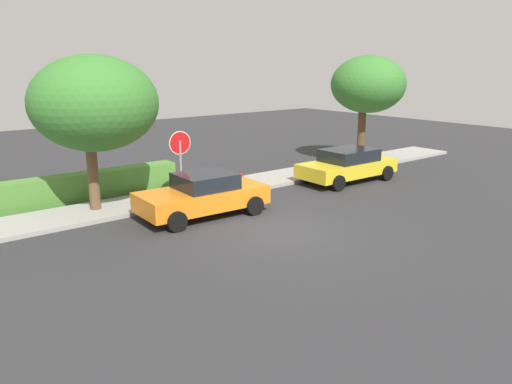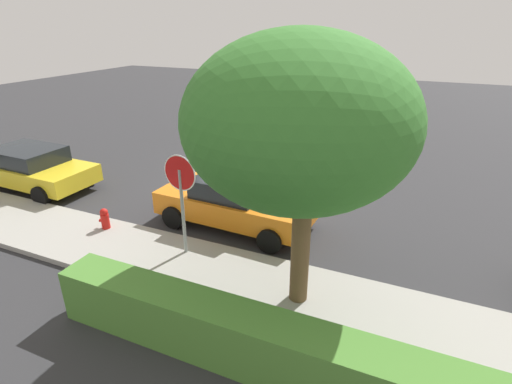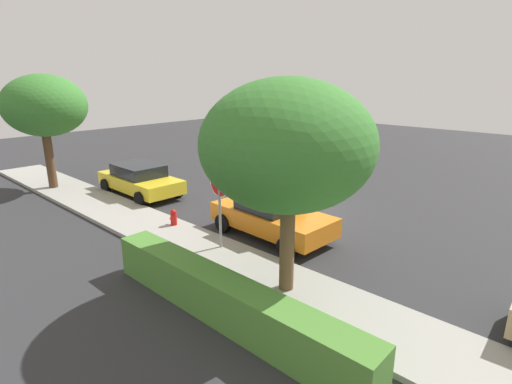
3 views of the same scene
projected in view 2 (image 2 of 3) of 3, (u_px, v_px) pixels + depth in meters
name	position (u px, v px, depth m)	size (l,w,h in m)	color
ground_plane	(246.00, 184.00, 14.02)	(60.00, 60.00, 0.00)	#2D2D30
sidewalk_curb	(153.00, 257.00, 9.55)	(32.00, 2.20, 0.14)	#9E9B93
stop_sign	(181.00, 188.00, 9.01)	(0.85, 0.08, 2.60)	gray
parked_car_orange	(235.00, 201.00, 10.98)	(4.33, 2.23, 1.43)	orange
parked_car_yellow	(31.00, 167.00, 13.47)	(4.48, 2.15, 1.40)	yellow
street_tree_mid_block	(299.00, 123.00, 6.86)	(4.10, 4.10, 5.23)	brown
fire_hydrant	(105.00, 221.00, 10.68)	(0.30, 0.22, 0.72)	red
front_yard_hedge	(248.00, 341.00, 6.47)	(7.35, 0.78, 1.03)	#4C8433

